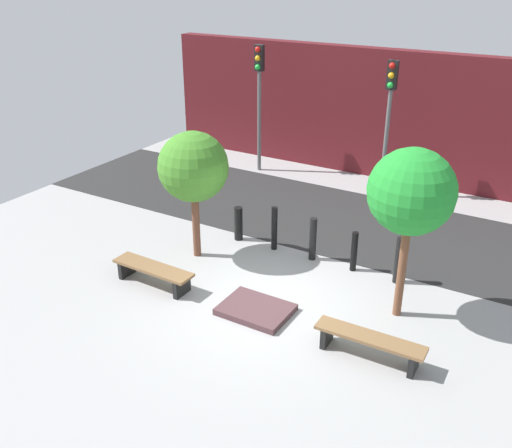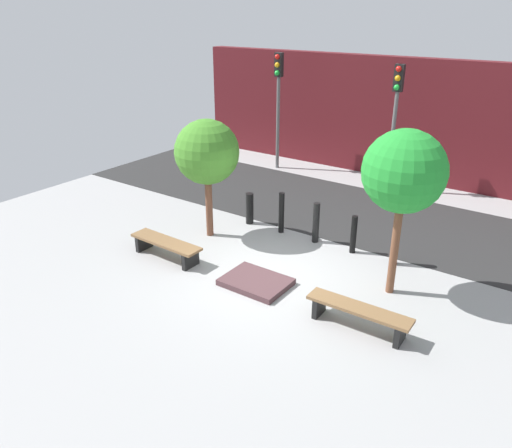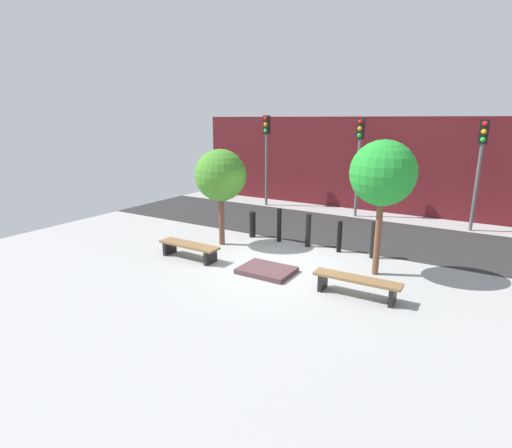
% 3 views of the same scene
% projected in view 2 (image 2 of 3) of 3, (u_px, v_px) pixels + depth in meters
% --- Properties ---
extents(ground_plane, '(18.00, 18.00, 0.00)m').
position_uv_depth(ground_plane, '(267.00, 277.00, 10.82)').
color(ground_plane, '#999999').
extents(road_strip, '(18.00, 4.13, 0.01)m').
position_uv_depth(road_strip, '(355.00, 213.00, 14.16)').
color(road_strip, '#282828').
rests_on(road_strip, ground).
extents(building_facade, '(16.20, 0.50, 3.92)m').
position_uv_depth(building_facade, '(411.00, 120.00, 16.28)').
color(building_facade, '#511419').
rests_on(building_facade, ground).
extents(bench_left, '(1.89, 0.50, 0.44)m').
position_uv_depth(bench_left, '(166.00, 245.00, 11.51)').
color(bench_left, black).
rests_on(bench_left, ground).
extents(bench_right, '(1.94, 0.44, 0.45)m').
position_uv_depth(bench_right, '(358.00, 313.00, 8.96)').
color(bench_right, black).
rests_on(bench_right, ground).
extents(planter_bed, '(1.36, 1.02, 0.13)m').
position_uv_depth(planter_bed, '(256.00, 282.00, 10.49)').
color(planter_bed, '#4D3336').
rests_on(planter_bed, ground).
extents(tree_behind_left_bench, '(1.57, 1.57, 2.97)m').
position_uv_depth(tree_behind_left_bench, '(207.00, 153.00, 11.94)').
color(tree_behind_left_bench, brown).
rests_on(tree_behind_left_bench, ground).
extents(tree_behind_right_bench, '(1.58, 1.58, 3.37)m').
position_uv_depth(tree_behind_right_bench, '(404.00, 172.00, 9.24)').
color(tree_behind_right_bench, brown).
rests_on(tree_behind_right_bench, ground).
extents(bollard_far_left, '(0.21, 0.21, 0.85)m').
position_uv_depth(bollard_far_left, '(250.00, 208.00, 13.32)').
color(bollard_far_left, black).
rests_on(bollard_far_left, ground).
extents(bollard_left, '(0.14, 0.14, 1.08)m').
position_uv_depth(bollard_left, '(281.00, 213.00, 12.74)').
color(bollard_left, black).
rests_on(bollard_left, ground).
extents(bollard_center, '(0.16, 0.16, 1.03)m').
position_uv_depth(bollard_center, '(316.00, 223.00, 12.22)').
color(bollard_center, black).
rests_on(bollard_center, ground).
extents(bollard_right, '(0.14, 0.14, 0.93)m').
position_uv_depth(bollard_right, '(354.00, 234.00, 11.71)').
color(bollard_right, black).
rests_on(bollard_right, ground).
extents(bollard_far_right, '(0.18, 0.18, 1.05)m').
position_uv_depth(bollard_far_right, '(395.00, 243.00, 11.15)').
color(bollard_far_right, black).
rests_on(bollard_far_right, ground).
extents(traffic_light_west, '(0.28, 0.27, 3.97)m').
position_uv_depth(traffic_light_west, '(278.00, 91.00, 17.03)').
color(traffic_light_west, '#5C5C5C').
rests_on(traffic_light_west, ground).
extents(traffic_light_mid_west, '(0.28, 0.27, 3.85)m').
position_uv_depth(traffic_light_mid_west, '(396.00, 106.00, 14.85)').
color(traffic_light_mid_west, '#5F5F5F').
rests_on(traffic_light_mid_west, ground).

